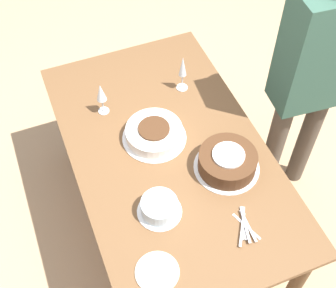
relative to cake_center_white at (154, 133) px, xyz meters
name	(u,v)px	position (x,y,z in m)	size (l,w,h in m)	color
ground_plane	(168,221)	(-0.10, -0.04, -0.79)	(12.00, 12.00, 0.00)	tan
dining_table	(168,161)	(-0.10, -0.04, -0.14)	(1.65, 0.97, 0.76)	brown
cake_center_white	(154,133)	(0.00, 0.00, 0.00)	(0.34, 0.34, 0.08)	white
cake_front_chocolate	(227,162)	(-0.31, -0.27, 0.01)	(0.33, 0.33, 0.11)	white
cake_back_decorated	(159,207)	(-0.42, 0.13, 0.00)	(0.21, 0.21, 0.08)	white
wine_glass_near	(101,94)	(0.28, 0.19, 0.10)	(0.06, 0.06, 0.20)	silver
wine_glass_far	(183,68)	(0.28, -0.28, 0.11)	(0.06, 0.06, 0.23)	silver
dessert_plate_left	(157,272)	(-0.69, 0.25, -0.03)	(0.19, 0.19, 0.01)	beige
fork_pile	(245,226)	(-0.64, -0.20, -0.03)	(0.19, 0.12, 0.02)	silver
person_cutting	(315,70)	(-0.08, -0.86, 0.21)	(0.25, 0.42, 1.66)	#4C4238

